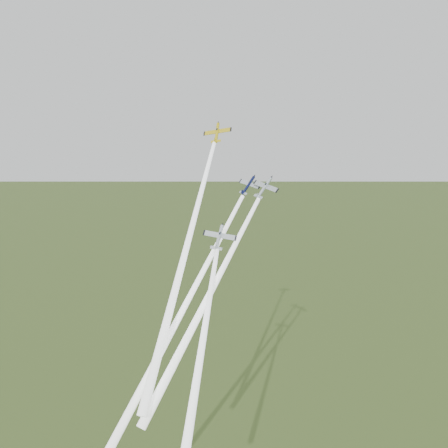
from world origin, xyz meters
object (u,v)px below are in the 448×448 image
plane_yellow (217,133)px  plane_silver_right (264,188)px  plane_silver_low (219,237)px  plane_navy (248,185)px

plane_yellow → plane_silver_right: 22.01m
plane_yellow → plane_silver_right: bearing=-31.3°
plane_yellow → plane_silver_low: bearing=-69.0°
plane_yellow → plane_navy: (11.24, -4.68, -12.55)m
plane_silver_right → plane_silver_low: 16.70m
plane_silver_right → plane_silver_low: bearing=-102.7°
plane_yellow → plane_navy: plane_yellow is taller
plane_navy → plane_silver_right: plane_silver_right is taller
plane_navy → plane_silver_low: size_ratio=0.84×
plane_yellow → plane_silver_low: plane_yellow is taller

